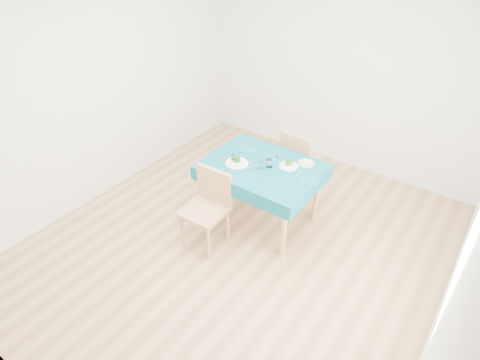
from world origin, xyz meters
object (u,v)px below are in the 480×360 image
Objects in this scene: chair_far at (302,154)px; bowl_far at (289,164)px; chair_near at (204,203)px; bowl_near at (237,161)px; table at (261,193)px; side_plate at (306,163)px.

bowl_far is (0.19, -0.69, 0.28)m from chair_far.
chair_near reaches higher than bowl_near.
chair_far is 0.77m from bowl_far.
chair_near is at bearing -122.33° from bowl_far.
table is at bearing -148.21° from bowl_far.
chair_near is (-0.28, -0.67, 0.16)m from table.
chair_near reaches higher than side_plate.
chair_near is 1.20m from side_plate.
chair_far is at bearing 75.49° from chair_near.
bowl_far is at bearing 109.15° from chair_far.
bowl_near is at bearing 84.08° from chair_near.
chair_near is 1.01m from bowl_far.
table is 6.02× the size of bowl_far.
chair_far reaches higher than side_plate.
table is at bearing 65.24° from chair_near.
chair_far is 4.96× the size of bowl_far.
bowl_near reaches higher than table.
table is at bearing 90.23° from chair_far.
bowl_far reaches higher than table.
chair_near is at bearing 81.42° from chair_far.
chair_far is at bearing 73.23° from bowl_near.
bowl_near is 1.38× the size of side_plate.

